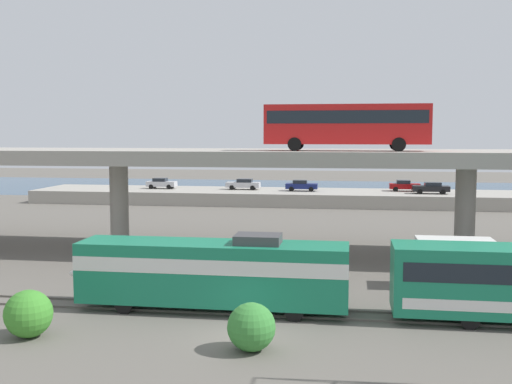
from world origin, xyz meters
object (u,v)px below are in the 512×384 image
Objects in this scene: train_locomotive at (199,270)px; parked_car_2 at (431,188)px; parked_car_0 at (301,185)px; parked_car_1 at (243,184)px; parked_car_4 at (161,183)px; service_truck_west at (469,262)px; parked_car_3 at (404,185)px; transit_bus_on_overpass at (346,123)px.

train_locomotive is 52.89m from parked_car_2.
train_locomotive is 50.84m from parked_car_0.
parked_car_1 is (-6.55, 51.84, 0.32)m from train_locomotive.
parked_car_4 is (-36.65, 1.95, -0.00)m from parked_car_2.
parked_car_3 is (0.08, 45.78, 0.87)m from service_truck_west.
transit_bus_on_overpass is at bearing -55.11° from parked_car_4.
parked_car_1 is at bearing 172.83° from parked_car_0.
train_locomotive is at bearing 62.24° from transit_bus_on_overpass.
train_locomotive is 54.67m from parked_car_4.
service_truck_west is 55.75m from parked_car_4.
transit_bus_on_overpass is 39.81m from parked_car_3.
parked_car_1 is at bearing -69.25° from transit_bus_on_overpass.
train_locomotive is 3.30× the size of parked_car_1.
train_locomotive reaches higher than parked_car_2.
parked_car_2 is (18.41, 49.58, 0.32)m from train_locomotive.
parked_car_0 is 0.91× the size of parked_car_1.
service_truck_west is 1.69× the size of parked_car_3.
service_truck_west is 1.46× the size of parked_car_1.
transit_bus_on_overpass is at bearing -117.76° from train_locomotive.
parked_car_2 is 1.12× the size of parked_car_4.
parked_car_1 reaches higher than service_truck_west.
parked_car_2 is (3.18, 42.62, 0.87)m from service_truck_west.
parked_car_1 and parked_car_4 have the same top height.
parked_car_2 reaches higher than service_truck_west.
parked_car_4 is at bearing -3.05° from parked_car_2.
parked_car_1 is at bearing -82.80° from train_locomotive.
parked_car_3 is at bearing -106.18° from train_locomotive.
parked_car_2 is at bearing -4.19° from parked_car_0.
parked_car_4 is (-33.55, -1.20, -0.00)m from parked_car_3.
train_locomotive is at bearing 69.63° from parked_car_2.
parked_car_0 and parked_car_2 have the same top height.
train_locomotive reaches higher than service_truck_west.
parked_car_2 is (16.84, -1.23, 0.00)m from parked_car_0.
parked_car_1 and parked_car_2 have the same top height.
parked_car_2 is at bearing -107.09° from transit_bus_on_overpass.
transit_bus_on_overpass is at bearing -80.56° from parked_car_0.
parked_car_2 and parked_car_4 have the same top height.
parked_car_3 is 0.97× the size of parked_car_4.
train_locomotive reaches higher than parked_car_0.
parked_car_3 reaches higher than service_truck_west.
service_truck_west is at bearing -90.10° from parked_car_3.
transit_bus_on_overpass is 45.86m from parked_car_4.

